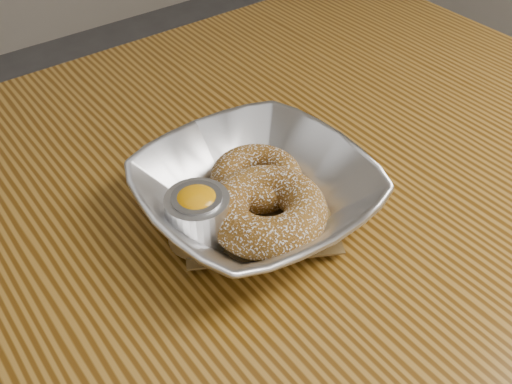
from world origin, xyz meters
TOP-DOWN VIEW (x-y plane):
  - table at (0.00, 0.00)m, footprint 1.20×0.80m
  - serving_bowl at (0.06, -0.01)m, footprint 0.22×0.22m
  - parchment at (0.06, -0.01)m, footprint 0.20×0.20m
  - donut_back at (0.08, 0.01)m, footprint 0.10×0.10m
  - donut_front at (0.05, -0.04)m, footprint 0.12×0.12m
  - ramekin at (-0.00, -0.01)m, footprint 0.06×0.06m

SIDE VIEW (x-z plane):
  - table at x=0.00m, z-range 0.28..1.03m
  - parchment at x=0.06m, z-range 0.76..0.76m
  - donut_back at x=0.08m, z-range 0.76..0.79m
  - serving_bowl at x=0.06m, z-range 0.75..0.80m
  - donut_front at x=0.05m, z-range 0.76..0.80m
  - ramekin at x=0.00m, z-range 0.76..0.82m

